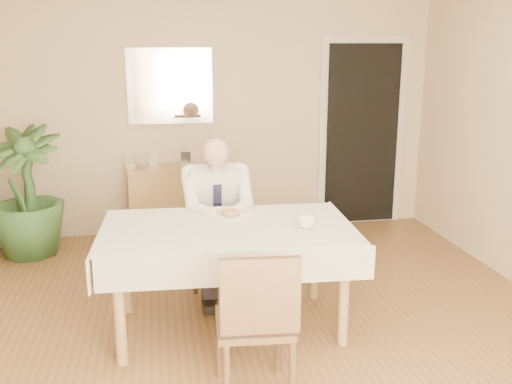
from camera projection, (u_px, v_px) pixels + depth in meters
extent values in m
plane|color=brown|center=(265.00, 339.00, 3.89)|extent=(5.00, 5.00, 0.00)
cube|color=beige|center=(221.00, 110.00, 5.96)|extent=(4.50, 0.02, 2.60)
cube|color=beige|center=(493.00, 362.00, 1.18)|extent=(4.50, 0.02, 2.60)
cube|color=beige|center=(495.00, 291.00, 1.16)|extent=(1.34, 0.02, 1.44)
cube|color=white|center=(489.00, 287.00, 1.18)|extent=(1.18, 0.02, 1.28)
cube|color=beige|center=(361.00, 135.00, 6.27)|extent=(0.96, 0.03, 2.10)
cube|color=black|center=(362.00, 135.00, 6.24)|extent=(0.80, 0.05, 1.95)
cube|color=silver|center=(170.00, 86.00, 5.78)|extent=(0.86, 0.03, 0.76)
cube|color=white|center=(170.00, 86.00, 5.76)|extent=(0.74, 0.02, 0.64)
cube|color=olive|center=(227.00, 231.00, 3.89)|extent=(1.64, 0.98, 0.04)
cube|color=beige|center=(227.00, 227.00, 3.88)|extent=(1.75, 1.08, 0.01)
cube|color=beige|center=(238.00, 269.00, 3.43)|extent=(1.70, 0.10, 0.22)
cube|color=beige|center=(220.00, 221.00, 4.38)|extent=(1.70, 0.10, 0.22)
cube|color=beige|center=(100.00, 249.00, 3.76)|extent=(0.06, 1.00, 0.22)
cube|color=beige|center=(346.00, 235.00, 4.05)|extent=(0.06, 1.00, 0.22)
cylinder|color=olive|center=(120.00, 313.00, 3.50)|extent=(0.07, 0.07, 0.70)
cylinder|color=olive|center=(344.00, 296.00, 3.74)|extent=(0.07, 0.07, 0.70)
cylinder|color=olive|center=(125.00, 268.00, 4.21)|extent=(0.07, 0.07, 0.70)
cylinder|color=olive|center=(314.00, 256.00, 4.45)|extent=(0.07, 0.07, 0.70)
cube|color=#402B19|center=(216.00, 232.00, 4.71)|extent=(0.45, 0.45, 0.04)
cube|color=#402B19|center=(213.00, 195.00, 4.84)|extent=(0.44, 0.05, 0.44)
cylinder|color=#402B19|center=(195.00, 268.00, 4.56)|extent=(0.04, 0.04, 0.43)
cylinder|color=#402B19|center=(242.00, 265.00, 4.62)|extent=(0.04, 0.04, 0.43)
cylinder|color=#402B19|center=(192.00, 252.00, 4.92)|extent=(0.04, 0.04, 0.43)
cylinder|color=#402B19|center=(236.00, 249.00, 4.99)|extent=(0.04, 0.04, 0.43)
cube|color=#402B19|center=(254.00, 323.00, 3.20)|extent=(0.45, 0.45, 0.04)
cube|color=#402B19|center=(260.00, 296.00, 2.95)|extent=(0.42, 0.07, 0.42)
cylinder|color=#402B19|center=(227.00, 380.00, 3.05)|extent=(0.04, 0.04, 0.41)
cylinder|color=#402B19|center=(292.00, 373.00, 3.11)|extent=(0.04, 0.04, 0.41)
cylinder|color=#402B19|center=(219.00, 346.00, 3.39)|extent=(0.04, 0.04, 0.41)
cylinder|color=#402B19|center=(278.00, 341.00, 3.46)|extent=(0.04, 0.04, 0.41)
cube|color=white|center=(216.00, 198.00, 4.60)|extent=(0.42, 0.31, 0.55)
cube|color=black|center=(217.00, 206.00, 4.49)|extent=(0.06, 0.08, 0.36)
cylinder|color=tan|center=(216.00, 165.00, 4.49)|extent=(0.09, 0.09, 0.08)
sphere|color=tan|center=(216.00, 152.00, 4.44)|extent=(0.21, 0.21, 0.21)
cube|color=black|center=(206.00, 234.00, 4.45)|extent=(0.13, 0.42, 0.13)
cube|color=black|center=(232.00, 233.00, 4.49)|extent=(0.13, 0.42, 0.13)
cube|color=black|center=(209.00, 278.00, 4.35)|extent=(0.11, 0.12, 0.45)
cube|color=black|center=(235.00, 276.00, 4.39)|extent=(0.11, 0.12, 0.45)
cube|color=black|center=(210.00, 304.00, 4.34)|extent=(0.11, 0.26, 0.07)
cube|color=black|center=(236.00, 302.00, 4.38)|extent=(0.11, 0.26, 0.07)
cylinder|color=white|center=(230.00, 216.00, 4.09)|extent=(0.26, 0.26, 0.02)
ellipsoid|color=brown|center=(230.00, 213.00, 4.08)|extent=(0.14, 0.14, 0.06)
cylinder|color=silver|center=(237.00, 215.00, 4.03)|extent=(0.01, 0.13, 0.01)
cylinder|color=silver|center=(226.00, 216.00, 4.02)|extent=(0.01, 0.13, 0.01)
imported|color=white|center=(306.00, 221.00, 3.83)|extent=(0.15, 0.15, 0.10)
cube|color=olive|center=(175.00, 202.00, 5.93)|extent=(0.97, 0.41, 0.75)
cube|color=silver|center=(130.00, 160.00, 5.78)|extent=(0.10, 0.02, 0.14)
cube|color=silver|center=(153.00, 159.00, 5.84)|extent=(0.10, 0.02, 0.14)
cube|color=silver|center=(186.00, 158.00, 5.88)|extent=(0.10, 0.02, 0.14)
imported|color=#2B4D24|center=(26.00, 192.00, 5.35)|extent=(0.85, 0.85, 1.23)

